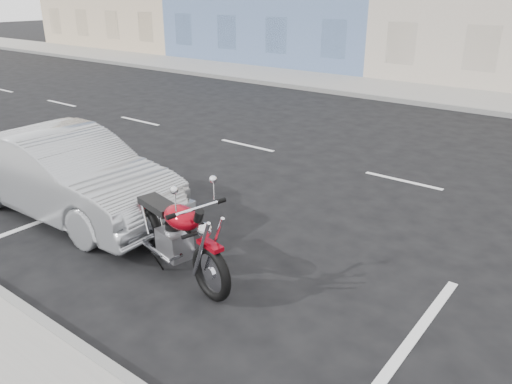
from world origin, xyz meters
TOP-DOWN VIEW (x-y plane):
  - ground at (0.00, 0.00)m, footprint 120.00×120.00m
  - sidewalk_far at (-5.00, 8.70)m, footprint 80.00×3.40m
  - curb_far at (-5.00, 7.00)m, footprint 80.00×0.12m
  - motorcycle at (-2.24, -5.38)m, footprint 2.28×0.88m
  - sedan_silver at (-5.86, -4.94)m, footprint 4.39×1.67m

SIDE VIEW (x-z plane):
  - ground at x=0.00m, z-range 0.00..0.00m
  - sidewalk_far at x=-5.00m, z-range 0.00..0.15m
  - curb_far at x=-5.00m, z-range 0.00..0.16m
  - motorcycle at x=-2.24m, z-range -0.05..1.11m
  - sedan_silver at x=-5.86m, z-range 0.00..1.43m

